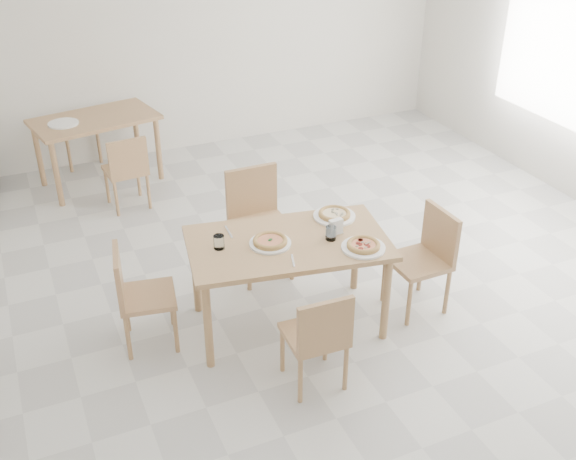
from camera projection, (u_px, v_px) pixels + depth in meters
name	position (u px, v px, depth m)	size (l,w,h in m)	color
main_table	(288.00, 251.00, 4.95)	(1.58, 1.06, 0.75)	#A87A56
chair_south	(319.00, 334.00, 4.44)	(0.40, 0.40, 0.78)	tan
chair_north	(257.00, 214.00, 5.70)	(0.46, 0.46, 0.92)	tan
chair_west	(136.00, 291.00, 4.84)	(0.46, 0.46, 0.80)	tan
chair_east	(427.00, 253.00, 5.25)	(0.43, 0.43, 0.84)	tan
plate_margherita	(270.00, 243.00, 4.86)	(0.30, 0.30, 0.02)	white
plate_mushroom	(334.00, 216.00, 5.21)	(0.33, 0.33, 0.02)	white
plate_pepperoni	(363.00, 248.00, 4.81)	(0.32, 0.32, 0.02)	white
pizza_margherita	(270.00, 241.00, 4.84)	(0.29, 0.29, 0.03)	tan
pizza_mushroom	(334.00, 214.00, 5.20)	(0.30, 0.30, 0.03)	tan
pizza_pepperoni	(363.00, 245.00, 4.79)	(0.27, 0.27, 0.03)	tan
tumbler_a	(331.00, 233.00, 4.90)	(0.08, 0.08, 0.10)	white
tumbler_b	(219.00, 242.00, 4.79)	(0.08, 0.08, 0.10)	white
napkin_holder	(336.00, 228.00, 4.95)	(0.12, 0.07, 0.13)	silver
fork_a	(229.00, 232.00, 5.01)	(0.02, 0.19, 0.01)	silver
fork_b	(293.00, 261.00, 4.67)	(0.01, 0.16, 0.01)	silver
second_table	(95.00, 127.00, 7.16)	(1.39, 0.96, 0.75)	tan
chair_back_s	(127.00, 168.00, 6.71)	(0.42, 0.42, 0.79)	tan
chair_back_n	(69.00, 119.00, 7.74)	(0.56, 0.56, 0.89)	tan
plate_empty	(63.00, 123.00, 6.94)	(0.31, 0.31, 0.02)	white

